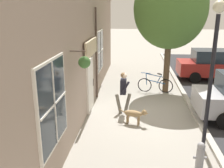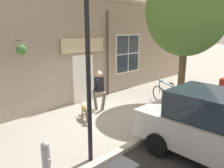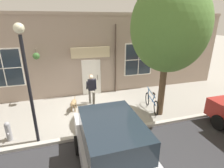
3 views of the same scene
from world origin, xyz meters
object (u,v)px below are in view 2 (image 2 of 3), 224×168
object	(u,v)px
street_tree_by_curb	(187,12)
fire_hydrant	(46,156)
street_lamp	(88,49)
parked_car_mid_block	(224,129)
leaning_bicycle	(167,95)
pedestrian_walking	(99,87)
dog_on_leash	(87,110)

from	to	relation	value
street_tree_by_curb	fire_hydrant	size ratio (longest dim) A/B	7.62
street_lamp	fire_hydrant	distance (m)	2.63
street_tree_by_curb	street_lamp	bearing A→B (deg)	-84.84
parked_car_mid_block	street_lamp	size ratio (longest dim) A/B	1.03
leaning_bicycle	street_lamp	size ratio (longest dim) A/B	0.41
pedestrian_walking	dog_on_leash	size ratio (longest dim) A/B	1.56
dog_on_leash	street_tree_by_curb	size ratio (longest dim) A/B	0.18
street_tree_by_curb	parked_car_mid_block	distance (m)	5.22
dog_on_leash	street_lamp	distance (m)	3.47
pedestrian_walking	street_lamp	xyz separation A→B (m)	(2.49, -2.49, 1.81)
fire_hydrant	street_tree_by_curb	bearing A→B (deg)	91.22
street_tree_by_curb	street_lamp	size ratio (longest dim) A/B	1.40
street_tree_by_curb	fire_hydrant	xyz separation A→B (m)	(0.14, -6.45, -3.50)
dog_on_leash	street_tree_by_curb	bearing A→B (deg)	68.75
street_lamp	fire_hydrant	xyz separation A→B (m)	(-0.35, -1.02, -2.40)
dog_on_leash	parked_car_mid_block	bearing A→B (deg)	9.82
dog_on_leash	fire_hydrant	xyz separation A→B (m)	(1.67, -2.51, -0.00)
pedestrian_walking	street_lamp	world-z (taller)	street_lamp
pedestrian_walking	dog_on_leash	distance (m)	1.26
street_lamp	pedestrian_walking	bearing A→B (deg)	134.98
pedestrian_walking	fire_hydrant	world-z (taller)	pedestrian_walking
dog_on_leash	street_tree_by_curb	distance (m)	5.49
pedestrian_walking	leaning_bicycle	size ratio (longest dim) A/B	0.96
dog_on_leash	parked_car_mid_block	world-z (taller)	parked_car_mid_block
pedestrian_walking	dog_on_leash	xyz separation A→B (m)	(0.47, -1.00, -0.59)
dog_on_leash	fire_hydrant	bearing A→B (deg)	-56.36
parked_car_mid_block	pedestrian_walking	bearing A→B (deg)	177.01
parked_car_mid_block	fire_hydrant	world-z (taller)	parked_car_mid_block
pedestrian_walking	dog_on_leash	world-z (taller)	pedestrian_walking
fire_hydrant	dog_on_leash	bearing A→B (deg)	123.64
dog_on_leash	street_lamp	xyz separation A→B (m)	(2.02, -1.49, 2.40)
pedestrian_walking	street_tree_by_curb	size ratio (longest dim) A/B	0.28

